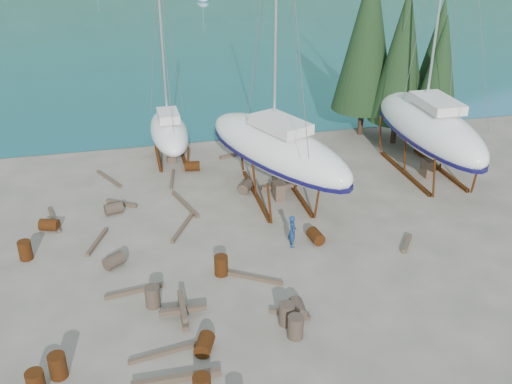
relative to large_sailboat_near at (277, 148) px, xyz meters
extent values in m
plane|color=#5D5849|center=(-3.00, -6.36, -2.73)|extent=(600.00, 600.00, 0.00)
cylinder|color=black|center=(9.50, 5.64, -1.93)|extent=(0.36, 0.36, 1.60)
cone|color=black|center=(9.50, 5.64, 3.07)|extent=(3.60, 3.60, 8.40)
cylinder|color=black|center=(11.00, 3.64, -2.05)|extent=(0.36, 0.36, 1.36)
cone|color=black|center=(11.00, 3.64, 2.20)|extent=(3.06, 3.06, 7.14)
cylinder|color=black|center=(8.00, 7.64, -1.81)|extent=(0.36, 0.36, 1.84)
cone|color=black|center=(8.00, 7.64, 3.94)|extent=(4.14, 4.14, 9.66)
cylinder|color=black|center=(12.50, 6.64, -2.01)|extent=(0.36, 0.36, 1.44)
cone|color=black|center=(12.50, 6.64, 2.49)|extent=(3.24, 3.24, 7.56)
ellipsoid|color=white|center=(0.00, 0.02, -0.04)|extent=(7.10, 11.12, 2.51)
cube|color=#0E0B39|center=(0.00, -0.52, -0.85)|extent=(0.99, 1.88, 1.00)
cube|color=silver|center=(0.00, -0.52, 1.46)|extent=(2.85, 3.64, 0.50)
cube|color=#613510|center=(-1.10, 0.02, -2.63)|extent=(0.18, 5.91, 0.20)
cube|color=#613510|center=(1.10, 0.02, -2.63)|extent=(0.18, 5.91, 0.20)
cube|color=brown|center=(0.00, -0.52, -2.26)|extent=(0.50, 0.80, 0.93)
ellipsoid|color=white|center=(9.07, 0.86, 0.09)|extent=(3.39, 11.11, 2.61)
cube|color=#0E0B39|center=(9.07, 0.31, -0.77)|extent=(0.28, 1.99, 1.00)
cube|color=silver|center=(9.07, 0.31, 1.64)|extent=(1.82, 3.35, 0.50)
cube|color=#613510|center=(7.94, 0.86, -2.63)|extent=(0.18, 6.08, 0.20)
cube|color=#613510|center=(10.20, 0.86, -2.63)|extent=(0.18, 6.08, 0.20)
cube|color=brown|center=(9.07, 0.31, -2.23)|extent=(0.50, 0.80, 1.01)
ellipsoid|color=white|center=(-5.02, 6.24, -0.96)|extent=(2.24, 6.90, 1.77)
cube|color=#0E0B39|center=(-5.02, 5.89, -1.40)|extent=(0.26, 1.24, 1.00)
cube|color=silver|center=(-5.02, 5.89, 0.17)|extent=(1.21, 2.08, 0.50)
cylinder|color=silver|center=(-5.02, 6.58, 4.15)|extent=(0.14, 0.14, 8.25)
cube|color=#613510|center=(-5.78, 6.24, -2.63)|extent=(0.18, 3.78, 0.20)
cube|color=#613510|center=(-4.27, 6.24, -2.63)|extent=(0.18, 3.78, 0.20)
cube|color=brown|center=(-5.02, 5.89, -2.54)|extent=(0.50, 0.80, 0.38)
imported|color=navy|center=(-0.65, -5.21, -1.95)|extent=(0.44, 0.61, 1.56)
cylinder|color=#613510|center=(-11.02, -11.86, -2.29)|extent=(0.58, 0.58, 0.88)
cylinder|color=#2D2823|center=(-1.87, -9.99, -2.44)|extent=(0.65, 0.92, 0.58)
cylinder|color=#613510|center=(-11.52, -1.17, -2.44)|extent=(1.02, 0.82, 0.58)
cylinder|color=#613510|center=(-3.96, 4.19, -2.44)|extent=(0.95, 0.69, 0.58)
cylinder|color=#2D2823|center=(-2.29, -11.16, -2.29)|extent=(0.58, 0.58, 0.88)
cylinder|color=#613510|center=(0.52, -5.10, -2.44)|extent=(0.68, 0.94, 0.58)
cylinder|color=#613510|center=(-12.31, -3.55, -2.29)|extent=(0.58, 0.58, 0.88)
cylinder|color=#2D2823|center=(-8.51, -0.15, -2.44)|extent=(1.00, 0.79, 0.58)
cylinder|color=#2D2823|center=(-1.50, 0.76, -2.44)|extent=(0.97, 1.05, 0.58)
cylinder|color=#613510|center=(-5.57, -11.14, -2.44)|extent=(0.87, 1.03, 0.58)
cylinder|color=#613510|center=(-10.40, -11.23, -2.29)|extent=(0.58, 0.58, 0.88)
cylinder|color=#613510|center=(-4.18, -6.69, -2.29)|extent=(0.58, 0.58, 0.88)
cylinder|color=#2D2823|center=(-8.55, -5.04, -2.44)|extent=(1.05, 0.99, 0.58)
cylinder|color=#2D2823|center=(-7.13, -8.19, -2.29)|extent=(0.58, 0.58, 0.88)
cylinder|color=#2D2823|center=(-2.41, -10.38, -2.29)|extent=(0.58, 0.58, 0.88)
cube|color=brown|center=(-8.76, 4.00, -2.66)|extent=(1.40, 2.55, 0.14)
cube|color=brown|center=(4.49, -6.35, -2.63)|extent=(1.09, 1.39, 0.19)
cube|color=brown|center=(-6.84, -10.98, -2.66)|extent=(2.73, 0.58, 0.15)
cube|color=brown|center=(-3.02, -7.31, -2.65)|extent=(2.36, 1.54, 0.16)
cube|color=brown|center=(-1.29, 5.74, -2.64)|extent=(1.63, 0.69, 0.19)
cube|color=brown|center=(-2.15, -9.99, -2.64)|extent=(1.44, 0.93, 0.17)
cube|color=brown|center=(-8.13, 0.68, -2.64)|extent=(1.60, 1.11, 0.19)
cube|color=brown|center=(-5.25, 3.09, -2.66)|extent=(0.54, 2.52, 0.15)
cube|color=brown|center=(-4.92, -0.11, -2.65)|extent=(1.07, 3.07, 0.16)
cube|color=brown|center=(-5.32, -2.49, -2.65)|extent=(1.42, 2.59, 0.15)
cube|color=brown|center=(-7.81, -7.16, -2.65)|extent=(2.35, 0.52, 0.17)
cube|color=brown|center=(-11.41, -0.27, -2.66)|extent=(0.82, 2.67, 0.15)
cube|color=brown|center=(-6.68, -12.35, -2.62)|extent=(2.92, 0.27, 0.23)
cube|color=brown|center=(-9.31, -2.92, -2.65)|extent=(0.98, 2.23, 0.16)
cube|color=brown|center=(-6.08, -9.11, -2.63)|extent=(0.20, 1.80, 0.20)
cube|color=brown|center=(-6.08, -9.11, -2.43)|extent=(1.80, 0.20, 0.20)
cube|color=brown|center=(-6.08, -9.11, -2.23)|extent=(0.20, 1.80, 0.20)
cube|color=brown|center=(0.17, 0.34, -2.63)|extent=(0.20, 1.80, 0.20)
cube|color=brown|center=(0.17, 0.34, -2.43)|extent=(1.80, 0.20, 0.20)
cube|color=brown|center=(0.17, 0.34, -2.23)|extent=(0.20, 1.80, 0.20)
camera|label=1|loc=(-7.36, -26.44, 11.04)|focal=40.00mm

